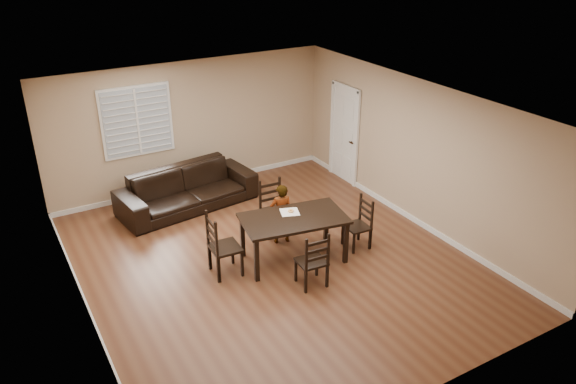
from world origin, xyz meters
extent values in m
plane|color=brown|center=(0.00, 0.00, 0.00)|extent=(7.00, 7.00, 0.00)
cube|color=tan|center=(0.00, 3.50, 1.35)|extent=(6.00, 0.04, 2.70)
cube|color=tan|center=(0.00, -3.50, 1.35)|extent=(6.00, 0.04, 2.70)
cube|color=tan|center=(-3.00, 0.00, 1.35)|extent=(0.04, 7.00, 2.70)
cube|color=tan|center=(3.00, 0.00, 1.35)|extent=(0.04, 7.00, 2.70)
cube|color=white|center=(0.00, 0.00, 2.70)|extent=(6.00, 7.00, 0.04)
cube|color=white|center=(-1.10, 3.45, 1.65)|extent=(1.40, 0.08, 1.40)
cube|color=white|center=(2.97, 2.20, 1.02)|extent=(0.06, 0.94, 2.05)
cylinder|color=#332114|center=(2.94, 1.90, 0.95)|extent=(0.06, 0.06, 0.02)
cube|color=white|center=(0.00, 3.48, 0.05)|extent=(6.00, 0.03, 0.10)
cube|color=white|center=(-2.98, 0.00, 0.05)|extent=(0.03, 7.00, 0.10)
cube|color=white|center=(2.98, 0.00, 0.05)|extent=(0.03, 7.00, 0.10)
cube|color=black|center=(0.34, -0.11, 0.77)|extent=(1.84, 1.23, 0.05)
cube|color=black|center=(-0.49, -0.37, 0.37)|extent=(0.08, 0.08, 0.75)
cube|color=black|center=(1.03, -0.64, 0.37)|extent=(0.08, 0.08, 0.75)
cube|color=black|center=(-0.35, 0.41, 0.37)|extent=(0.08, 0.08, 0.75)
cube|color=black|center=(1.16, 0.15, 0.37)|extent=(0.08, 0.08, 0.75)
cube|color=black|center=(0.50, 0.83, 0.43)|extent=(0.47, 0.44, 0.04)
cube|color=black|center=(0.51, 1.02, 0.50)|extent=(0.45, 0.06, 1.00)
cube|color=black|center=(0.30, 0.66, 0.21)|extent=(0.04, 0.04, 0.41)
cube|color=black|center=(0.69, 0.64, 0.21)|extent=(0.04, 0.04, 0.41)
cube|color=black|center=(0.31, 1.02, 0.21)|extent=(0.04, 0.04, 0.41)
cube|color=black|center=(0.70, 1.00, 0.21)|extent=(0.04, 0.04, 0.41)
cube|color=black|center=(0.21, -0.88, 0.41)|extent=(0.46, 0.44, 0.04)
cube|color=black|center=(0.19, -1.06, 0.48)|extent=(0.43, 0.08, 0.95)
cube|color=black|center=(0.41, -0.72, 0.20)|extent=(0.04, 0.04, 0.39)
cube|color=black|center=(0.04, -0.69, 0.20)|extent=(0.04, 0.04, 0.39)
cube|color=black|center=(0.38, -1.06, 0.20)|extent=(0.04, 0.04, 0.39)
cube|color=black|center=(0.01, -1.03, 0.20)|extent=(0.04, 0.04, 0.39)
cube|color=black|center=(-0.81, 0.08, 0.47)|extent=(0.48, 0.52, 0.04)
cube|color=black|center=(-1.02, 0.10, 0.54)|extent=(0.07, 0.49, 1.08)
cube|color=black|center=(-0.63, -0.14, 0.22)|extent=(0.05, 0.05, 0.44)
cube|color=black|center=(-0.60, 0.28, 0.22)|extent=(0.05, 0.05, 0.44)
cube|color=black|center=(-1.02, -0.11, 0.22)|extent=(0.05, 0.05, 0.44)
cube|color=black|center=(-0.99, 0.31, 0.22)|extent=(0.05, 0.05, 0.44)
cube|color=black|center=(1.49, -0.31, 0.40)|extent=(0.41, 0.43, 0.04)
cube|color=black|center=(1.66, -0.32, 0.46)|extent=(0.06, 0.42, 0.92)
cube|color=black|center=(1.33, -0.12, 0.19)|extent=(0.04, 0.04, 0.38)
cube|color=black|center=(1.31, -0.48, 0.19)|extent=(0.04, 0.04, 0.38)
cube|color=black|center=(1.66, -0.14, 0.19)|extent=(0.04, 0.04, 0.38)
cube|color=black|center=(1.64, -0.50, 0.19)|extent=(0.04, 0.04, 0.38)
imported|color=gray|center=(0.44, 0.49, 0.55)|extent=(0.45, 0.34, 1.11)
cube|color=beige|center=(0.37, 0.07, 0.80)|extent=(0.38, 0.38, 0.00)
torus|color=#D7944D|center=(0.39, 0.07, 0.82)|extent=(0.10, 0.10, 0.03)
torus|color=white|center=(0.39, 0.07, 0.83)|extent=(0.09, 0.09, 0.02)
imported|color=black|center=(-0.49, 2.61, 0.40)|extent=(2.83, 1.41, 0.79)
camera|label=1|loc=(-3.79, -7.05, 5.11)|focal=35.00mm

